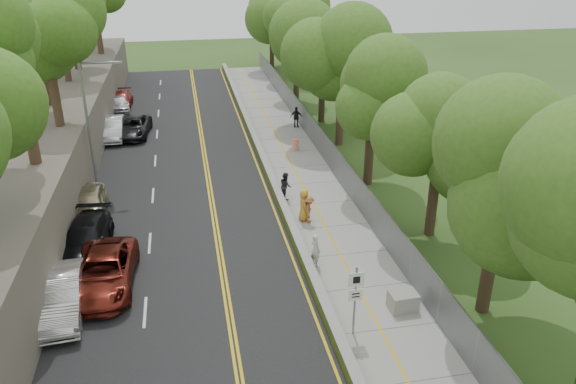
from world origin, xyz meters
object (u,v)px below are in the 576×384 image
Objects in this scene: person_far at (296,117)px; car_2 at (104,272)px; concrete_block at (403,301)px; streetlight at (91,117)px; painter_0 at (304,205)px; signpost at (355,293)px; construction_barrel at (295,144)px; car_1 at (60,296)px.

car_2 is at bearing 78.47° from person_far.
streetlight is at bearing 131.63° from concrete_block.
painter_0 is (10.21, 4.77, 0.15)m from car_2.
signpost reaches higher than concrete_block.
streetlight reaches higher than construction_barrel.
car_2 reaches higher than construction_barrel.
car_2 is (1.60, 1.64, -0.03)m from car_1.
car_1 is at bearing -90.59° from streetlight.
concrete_block is 25.45m from person_far.
streetlight is 12.43m from car_2.
car_1 is (-13.60, -17.63, 0.37)m from construction_barrel.
streetlight is 1.61× the size of car_1.
construction_barrel is 0.50× the size of person_far.
streetlight is at bearing 99.52° from car_2.
painter_0 reaches higher than person_far.
signpost is 10.10m from painter_0.
construction_barrel is at bearing 17.55° from streetlight.
signpost reaches higher than car_2.
car_1 reaches higher than concrete_block.
signpost is at bearing -55.92° from streetlight.
signpost is 3.20m from concrete_block.
car_1 is (-14.19, 2.44, 0.42)m from concrete_block.
person_far reaches higher than concrete_block.
person_far is (2.99, 16.59, -0.06)m from painter_0.
concrete_block is at bearing -165.59° from painter_0.
construction_barrel is 20.08m from concrete_block.
painter_0 is (11.81, 6.41, 0.12)m from car_1.
painter_0 is at bearing -30.81° from streetlight.
construction_barrel is 5.52m from person_far.
construction_barrel is at bearing 84.76° from signpost.
signpost is 2.65× the size of concrete_block.
construction_barrel is 0.47× the size of painter_0.
car_1 is (-11.65, 3.64, -1.11)m from signpost.
streetlight is at bearing 53.46° from person_far.
car_1 reaches higher than construction_barrel.
car_1 is at bearing -127.65° from construction_barrel.
painter_0 is (11.68, -6.96, -3.66)m from streetlight.
construction_barrel is 0.18× the size of car_1.
car_1 is 0.87× the size of car_2.
person_far is at bearing 33.28° from streetlight.
car_2 is (-12.00, -15.99, 0.34)m from construction_barrel.
signpost is 26.84m from person_far.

